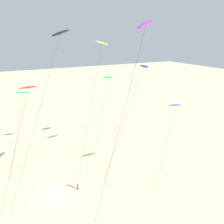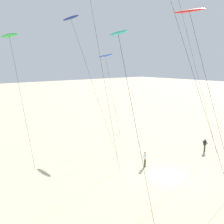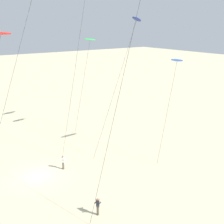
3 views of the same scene
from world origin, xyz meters
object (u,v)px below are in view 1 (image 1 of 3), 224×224
(kite_yellow, at_px, (101,46))
(kite_teal, at_px, (23,95))
(kite_navy, at_px, (144,68))
(kite_red, at_px, (28,89))
(kite_purple, at_px, (145,26))
(kite_black, at_px, (60,36))
(kite_green, at_px, (108,78))
(kite_blue, at_px, (175,106))
(kite_flyer_middle, at_px, (78,184))

(kite_yellow, bearing_deg, kite_teal, -114.27)
(kite_navy, bearing_deg, kite_red, -87.18)
(kite_purple, relative_size, kite_black, 1.04)
(kite_yellow, bearing_deg, kite_green, 146.27)
(kite_red, bearing_deg, kite_black, 87.03)
(kite_black, relative_size, kite_red, 1.41)
(kite_blue, relative_size, kite_flyer_middle, 7.44)
(kite_flyer_middle, bearing_deg, kite_blue, 69.72)
(kite_yellow, bearing_deg, kite_blue, 41.47)
(kite_purple, bearing_deg, kite_red, -135.17)
(kite_yellow, height_order, kite_navy, kite_yellow)
(kite_teal, bearing_deg, kite_yellow, 65.73)
(kite_purple, bearing_deg, kite_flyer_middle, -154.14)
(kite_flyer_middle, bearing_deg, kite_yellow, 121.14)
(kite_green, bearing_deg, kite_flyer_middle, -44.95)
(kite_yellow, height_order, kite_blue, kite_yellow)
(kite_purple, distance_m, kite_yellow, 12.61)
(kite_purple, bearing_deg, kite_teal, -151.36)
(kite_purple, distance_m, kite_blue, 13.72)
(kite_red, distance_m, kite_flyer_middle, 15.14)
(kite_navy, xyz_separation_m, kite_flyer_middle, (1.56, -11.75, -15.54))
(kite_teal, relative_size, kite_blue, 1.06)
(kite_black, bearing_deg, kite_blue, 69.44)
(kite_black, relative_size, kite_flyer_middle, 13.11)
(kite_red, bearing_deg, kite_blue, 73.24)
(kite_yellow, relative_size, kite_navy, 1.20)
(kite_navy, bearing_deg, kite_teal, -111.47)
(kite_purple, bearing_deg, kite_blue, 116.94)
(kite_purple, xyz_separation_m, kite_red, (-9.68, -9.62, -6.87))
(kite_green, xyz_separation_m, kite_blue, (14.78, 2.66, -1.75))
(kite_black, bearing_deg, kite_purple, 30.18)
(kite_purple, relative_size, kite_flyer_middle, 13.60)
(kite_flyer_middle, bearing_deg, kite_black, -113.62)
(kite_purple, relative_size, kite_green, 1.61)
(kite_flyer_middle, bearing_deg, kite_teal, -148.46)
(kite_red, bearing_deg, kite_navy, 92.82)
(kite_green, bearing_deg, kite_yellow, -33.73)
(kite_purple, height_order, kite_teal, kite_purple)
(kite_green, xyz_separation_m, kite_flyer_middle, (10.08, -10.06, -12.79))
(kite_red, bearing_deg, kite_teal, 177.85)
(kite_black, distance_m, kite_red, 7.24)
(kite_black, relative_size, kite_blue, 1.76)
(kite_yellow, distance_m, kite_teal, 13.49)
(kite_teal, height_order, kite_blue, kite_teal)
(kite_flyer_middle, bearing_deg, kite_red, -97.78)
(kite_blue, bearing_deg, kite_navy, -171.13)
(kite_navy, bearing_deg, kite_purple, -35.14)
(kite_flyer_middle, bearing_deg, kite_navy, 97.56)
(kite_blue, distance_m, kite_navy, 7.77)
(kite_purple, relative_size, kite_navy, 1.33)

